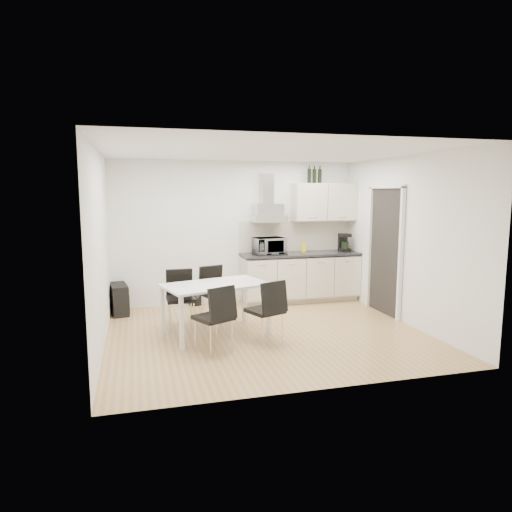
{
  "coord_description": "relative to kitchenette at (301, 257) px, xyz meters",
  "views": [
    {
      "loc": [
        -1.8,
        -6.19,
        2.05
      ],
      "look_at": [
        -0.08,
        0.28,
        1.1
      ],
      "focal_mm": 32.0,
      "sensor_mm": 36.0,
      "label": 1
    }
  ],
  "objects": [
    {
      "name": "ground",
      "position": [
        -1.19,
        -1.73,
        -0.83
      ],
      "size": [
        4.5,
        4.5,
        0.0
      ],
      "primitive_type": "plane",
      "color": "tan",
      "rests_on": "ground"
    },
    {
      "name": "wall_front",
      "position": [
        -1.19,
        -3.73,
        0.47
      ],
      "size": [
        4.5,
        0.1,
        2.6
      ],
      "primitive_type": "cube",
      "color": "white",
      "rests_on": "ground"
    },
    {
      "name": "wall_left",
      "position": [
        -3.44,
        -1.73,
        0.47
      ],
      "size": [
        0.1,
        4.0,
        2.6
      ],
      "primitive_type": "cube",
      "color": "white",
      "rests_on": "ground"
    },
    {
      "name": "chair_near_left",
      "position": [
        -2.06,
        -2.31,
        -0.39
      ],
      "size": [
        0.62,
        0.64,
        0.88
      ],
      "primitive_type": null,
      "rotation": [
        0.0,
        0.0,
        0.46
      ],
      "color": "black",
      "rests_on": "ground"
    },
    {
      "name": "doorway",
      "position": [
        1.02,
        -1.18,
        0.22
      ],
      "size": [
        0.08,
        1.04,
        2.1
      ],
      "primitive_type": "cube",
      "color": "white",
      "rests_on": "ground"
    },
    {
      "name": "floor_speaker",
      "position": [
        -1.97,
        0.17,
        -0.67
      ],
      "size": [
        0.24,
        0.23,
        0.32
      ],
      "primitive_type": "cube",
      "rotation": [
        0.0,
        0.0,
        0.38
      ],
      "color": "black",
      "rests_on": "ground"
    },
    {
      "name": "dining_table",
      "position": [
        -1.91,
        -1.63,
        -0.16
      ],
      "size": [
        1.61,
        1.19,
        0.75
      ],
      "rotation": [
        0.0,
        0.0,
        0.28
      ],
      "color": "white",
      "rests_on": "ground"
    },
    {
      "name": "wall_back",
      "position": [
        -1.19,
        0.27,
        0.47
      ],
      "size": [
        4.5,
        0.1,
        2.6
      ],
      "primitive_type": "cube",
      "color": "white",
      "rests_on": "ground"
    },
    {
      "name": "chair_near_right",
      "position": [
        -1.33,
        -2.15,
        -0.39
      ],
      "size": [
        0.59,
        0.63,
        0.88
      ],
      "primitive_type": null,
      "rotation": [
        0.0,
        0.0,
        0.38
      ],
      "color": "black",
      "rests_on": "ground"
    },
    {
      "name": "kitchenette",
      "position": [
        0.0,
        0.0,
        0.0
      ],
      "size": [
        2.22,
        0.64,
        2.52
      ],
      "color": "beige",
      "rests_on": "ground"
    },
    {
      "name": "wall_right",
      "position": [
        1.06,
        -1.73,
        0.47
      ],
      "size": [
        0.1,
        4.0,
        2.6
      ],
      "primitive_type": "cube",
      "color": "white",
      "rests_on": "ground"
    },
    {
      "name": "chair_far_left",
      "position": [
        -2.36,
        -1.18,
        -0.39
      ],
      "size": [
        0.44,
        0.5,
        0.88
      ],
      "primitive_type": null,
      "rotation": [
        0.0,
        0.0,
        3.15
      ],
      "color": "black",
      "rests_on": "ground"
    },
    {
      "name": "ceiling",
      "position": [
        -1.19,
        -1.73,
        1.77
      ],
      "size": [
        4.5,
        4.5,
        0.0
      ],
      "primitive_type": "plane",
      "color": "white",
      "rests_on": "wall_back"
    },
    {
      "name": "guitar_amp",
      "position": [
        -3.29,
        -0.08,
        -0.58
      ],
      "size": [
        0.34,
        0.63,
        0.5
      ],
      "rotation": [
        0.0,
        0.0,
        0.15
      ],
      "color": "black",
      "rests_on": "ground"
    },
    {
      "name": "chair_far_right",
      "position": [
        -1.79,
        -0.99,
        -0.39
      ],
      "size": [
        0.57,
        0.61,
        0.88
      ],
      "primitive_type": null,
      "rotation": [
        0.0,
        0.0,
        3.46
      ],
      "color": "black",
      "rests_on": "ground"
    }
  ]
}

